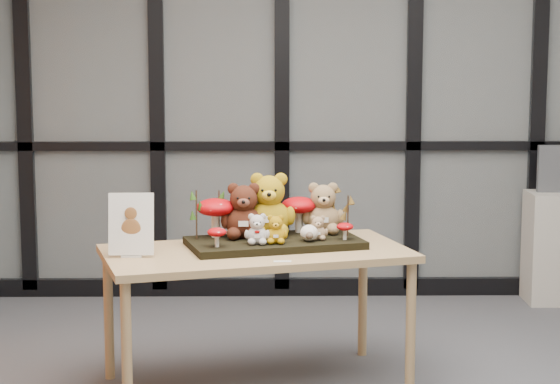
{
  "coord_description": "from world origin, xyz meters",
  "views": [
    {
      "loc": [
        -0.56,
        -4.43,
        1.75
      ],
      "look_at": [
        -0.49,
        0.54,
        1.01
      ],
      "focal_mm": 65.0,
      "sensor_mm": 36.0,
      "label": 1
    }
  ],
  "objects_px": {
    "display_table": "(256,263)",
    "bear_white_bow": "(257,227)",
    "sign_holder": "(131,227)",
    "bear_tan_back": "(323,205)",
    "plush_cream_hedgehog": "(309,232)",
    "mushroom_back_left": "(216,216)",
    "bear_pooh_yellow": "(269,201)",
    "bear_beige_small": "(318,226)",
    "mushroom_back_right": "(299,213)",
    "mushroom_front_left": "(217,236)",
    "bear_brown_medium": "(244,208)",
    "mushroom_front_right": "(345,230)",
    "diorama_tray": "(275,243)",
    "bear_small_yellow": "(276,228)"
  },
  "relations": [
    {
      "from": "plush_cream_hedgehog",
      "to": "bear_pooh_yellow",
      "type": "bearing_deg",
      "value": 126.06
    },
    {
      "from": "bear_white_bow",
      "to": "sign_holder",
      "type": "bearing_deg",
      "value": 175.32
    },
    {
      "from": "display_table",
      "to": "diorama_tray",
      "type": "distance_m",
      "value": 0.15
    },
    {
      "from": "bear_brown_medium",
      "to": "display_table",
      "type": "bearing_deg",
      "value": -80.82
    },
    {
      "from": "display_table",
      "to": "mushroom_front_left",
      "type": "height_order",
      "value": "mushroom_front_left"
    },
    {
      "from": "diorama_tray",
      "to": "bear_white_bow",
      "type": "relative_size",
      "value": 5.14
    },
    {
      "from": "bear_pooh_yellow",
      "to": "mushroom_back_left",
      "type": "xyz_separation_m",
      "value": [
        -0.28,
        -0.05,
        -0.07
      ]
    },
    {
      "from": "bear_brown_medium",
      "to": "bear_small_yellow",
      "type": "height_order",
      "value": "bear_brown_medium"
    },
    {
      "from": "bear_brown_medium",
      "to": "mushroom_back_right",
      "type": "height_order",
      "value": "bear_brown_medium"
    },
    {
      "from": "plush_cream_hedgehog",
      "to": "mushroom_front_right",
      "type": "height_order",
      "value": "mushroom_front_right"
    },
    {
      "from": "display_table",
      "to": "bear_white_bow",
      "type": "xyz_separation_m",
      "value": [
        0.01,
        -0.03,
        0.19
      ]
    },
    {
      "from": "plush_cream_hedgehog",
      "to": "mushroom_back_left",
      "type": "relative_size",
      "value": 0.41
    },
    {
      "from": "bear_tan_back",
      "to": "mushroom_back_right",
      "type": "xyz_separation_m",
      "value": [
        -0.13,
        0.01,
        -0.04
      ]
    },
    {
      "from": "diorama_tray",
      "to": "mushroom_back_left",
      "type": "height_order",
      "value": "mushroom_back_left"
    },
    {
      "from": "diorama_tray",
      "to": "bear_pooh_yellow",
      "type": "height_order",
      "value": "bear_pooh_yellow"
    },
    {
      "from": "bear_brown_medium",
      "to": "mushroom_front_left",
      "type": "height_order",
      "value": "bear_brown_medium"
    },
    {
      "from": "display_table",
      "to": "bear_tan_back",
      "type": "xyz_separation_m",
      "value": [
        0.35,
        0.27,
        0.25
      ]
    },
    {
      "from": "plush_cream_hedgehog",
      "to": "mushroom_front_left",
      "type": "relative_size",
      "value": 0.86
    },
    {
      "from": "mushroom_back_right",
      "to": "mushroom_front_right",
      "type": "height_order",
      "value": "mushroom_back_right"
    },
    {
      "from": "bear_pooh_yellow",
      "to": "mushroom_back_left",
      "type": "distance_m",
      "value": 0.29
    },
    {
      "from": "bear_pooh_yellow",
      "to": "bear_beige_small",
      "type": "distance_m",
      "value": 0.3
    },
    {
      "from": "mushroom_back_left",
      "to": "plush_cream_hedgehog",
      "type": "bearing_deg",
      "value": -13.26
    },
    {
      "from": "display_table",
      "to": "plush_cream_hedgehog",
      "type": "height_order",
      "value": "plush_cream_hedgehog"
    },
    {
      "from": "display_table",
      "to": "bear_pooh_yellow",
      "type": "xyz_separation_m",
      "value": [
        0.07,
        0.2,
        0.29
      ]
    },
    {
      "from": "display_table",
      "to": "bear_beige_small",
      "type": "relative_size",
      "value": 12.13
    },
    {
      "from": "diorama_tray",
      "to": "bear_brown_medium",
      "type": "height_order",
      "value": "bear_brown_medium"
    },
    {
      "from": "bear_beige_small",
      "to": "mushroom_back_right",
      "type": "height_order",
      "value": "mushroom_back_right"
    },
    {
      "from": "bear_tan_back",
      "to": "mushroom_back_left",
      "type": "xyz_separation_m",
      "value": [
        -0.56,
        -0.12,
        -0.04
      ]
    },
    {
      "from": "mushroom_back_left",
      "to": "bear_beige_small",
      "type": "bearing_deg",
      "value": -8.25
    },
    {
      "from": "bear_small_yellow",
      "to": "mushroom_back_right",
      "type": "height_order",
      "value": "mushroom_back_right"
    },
    {
      "from": "mushroom_back_right",
      "to": "sign_holder",
      "type": "xyz_separation_m",
      "value": [
        -0.83,
        -0.43,
        0.0
      ]
    },
    {
      "from": "bear_beige_small",
      "to": "mushroom_back_right",
      "type": "xyz_separation_m",
      "value": [
        -0.09,
        0.2,
        0.04
      ]
    },
    {
      "from": "diorama_tray",
      "to": "bear_small_yellow",
      "type": "bearing_deg",
      "value": -103.07
    },
    {
      "from": "plush_cream_hedgehog",
      "to": "mushroom_back_right",
      "type": "height_order",
      "value": "mushroom_back_right"
    },
    {
      "from": "display_table",
      "to": "sign_holder",
      "type": "xyz_separation_m",
      "value": [
        -0.61,
        -0.15,
        0.21
      ]
    },
    {
      "from": "bear_small_yellow",
      "to": "mushroom_front_left",
      "type": "height_order",
      "value": "bear_small_yellow"
    },
    {
      "from": "bear_small_yellow",
      "to": "bear_pooh_yellow",
      "type": "bearing_deg",
      "value": 82.97
    },
    {
      "from": "bear_pooh_yellow",
      "to": "mushroom_back_left",
      "type": "bearing_deg",
      "value": 173.68
    },
    {
      "from": "mushroom_back_left",
      "to": "mushroom_front_left",
      "type": "bearing_deg",
      "value": -85.93
    },
    {
      "from": "display_table",
      "to": "bear_brown_medium",
      "type": "height_order",
      "value": "bear_brown_medium"
    },
    {
      "from": "diorama_tray",
      "to": "mushroom_front_right",
      "type": "height_order",
      "value": "mushroom_front_right"
    },
    {
      "from": "plush_cream_hedgehog",
      "to": "mushroom_front_right",
      "type": "distance_m",
      "value": 0.19
    },
    {
      "from": "diorama_tray",
      "to": "mushroom_back_right",
      "type": "height_order",
      "value": "mushroom_back_right"
    },
    {
      "from": "bear_pooh_yellow",
      "to": "mushroom_front_left",
      "type": "bearing_deg",
      "value": -146.08
    },
    {
      "from": "bear_small_yellow",
      "to": "sign_holder",
      "type": "height_order",
      "value": "sign_holder"
    },
    {
      "from": "bear_tan_back",
      "to": "sign_holder",
      "type": "height_order",
      "value": "bear_tan_back"
    },
    {
      "from": "bear_brown_medium",
      "to": "plush_cream_hedgehog",
      "type": "bearing_deg",
      "value": -32.64
    },
    {
      "from": "bear_small_yellow",
      "to": "mushroom_back_right",
      "type": "relative_size",
      "value": 0.76
    },
    {
      "from": "bear_white_bow",
      "to": "mushroom_front_right",
      "type": "bearing_deg",
      "value": -2.72
    },
    {
      "from": "mushroom_front_left",
      "to": "mushroom_back_right",
      "type": "bearing_deg",
      "value": 42.68
    }
  ]
}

